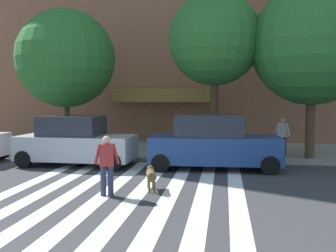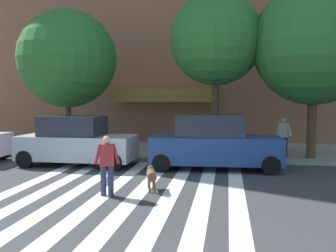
{
  "view_description": "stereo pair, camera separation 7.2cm",
  "coord_description": "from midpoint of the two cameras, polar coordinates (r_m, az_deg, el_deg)",
  "views": [
    {
      "loc": [
        3.92,
        -3.57,
        2.7
      ],
      "look_at": [
        2.47,
        6.24,
        1.94
      ],
      "focal_mm": 41.32,
      "sensor_mm": 36.0,
      "label": 1
    },
    {
      "loc": [
        3.99,
        -3.56,
        2.7
      ],
      "look_at": [
        2.47,
        6.24,
        1.94
      ],
      "focal_mm": 41.32,
      "sensor_mm": 36.0,
      "label": 2
    }
  ],
  "objects": [
    {
      "name": "pedestrian_dog_walker",
      "position": [
        10.6,
        -8.81,
        -5.28
      ],
      "size": [
        0.7,
        0.33,
        1.64
      ],
      "color": "#282D4C",
      "rests_on": "ground_plane"
    },
    {
      "name": "ground_plane",
      "position": [
        10.72,
        -13.38,
        -10.3
      ],
      "size": [
        160.0,
        160.0,
        0.0
      ],
      "primitive_type": "plane",
      "color": "#353538"
    },
    {
      "name": "parked_car_third_in_line",
      "position": [
        14.38,
        6.93,
        -2.57
      ],
      "size": [
        4.82,
        2.03,
        2.03
      ],
      "color": "navy",
      "rests_on": "ground_plane"
    },
    {
      "name": "pedestrian_bystander",
      "position": [
        17.1,
        16.8,
        -1.23
      ],
      "size": [
        0.67,
        0.39,
        1.64
      ],
      "color": "black",
      "rests_on": "sidewalk_far"
    },
    {
      "name": "parked_car_behind_first",
      "position": [
        15.5,
        -13.22,
        -2.31
      ],
      "size": [
        4.52,
        2.05,
        1.93
      ],
      "color": "#AFB4BA",
      "rests_on": "ground_plane"
    },
    {
      "name": "street_tree_nearest",
      "position": [
        18.99,
        -14.53,
        9.59
      ],
      "size": [
        4.6,
        4.6,
        6.61
      ],
      "color": "#4C3823",
      "rests_on": "sidewalk_far"
    },
    {
      "name": "street_tree_middle",
      "position": [
        16.93,
        7.19,
        12.54
      ],
      "size": [
        3.95,
        3.95,
        6.95
      ],
      "color": "#4C3823",
      "rests_on": "sidewalk_far"
    },
    {
      "name": "crosswalk_stripes",
      "position": [
        10.36,
        -7.55,
        -10.71
      ],
      "size": [
        6.75,
        11.46,
        0.01
      ],
      "color": "silver",
      "rests_on": "ground_plane"
    },
    {
      "name": "street_tree_further",
      "position": [
        17.06,
        20.84,
        11.25
      ],
      "size": [
        5.0,
        5.0,
        7.18
      ],
      "color": "#4C3823",
      "rests_on": "sidewalk_far"
    },
    {
      "name": "sidewalk_far",
      "position": [
        19.22,
        -3.18,
        -3.45
      ],
      "size": [
        80.0,
        6.0,
        0.15
      ],
      "primitive_type": "cube",
      "color": "gray",
      "rests_on": "ground_plane"
    },
    {
      "name": "dog_on_leash",
      "position": [
        11.21,
        -2.29,
        -7.21
      ],
      "size": [
        0.44,
        1.11,
        0.65
      ],
      "color": "brown",
      "rests_on": "ground_plane"
    }
  ]
}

